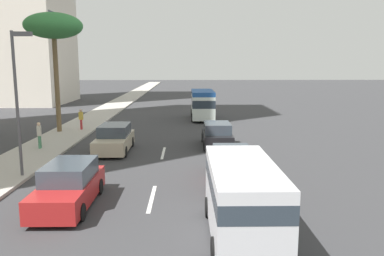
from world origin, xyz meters
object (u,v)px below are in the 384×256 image
(pedestrian_mid_block, at_px, (81,118))
(street_lamp, at_px, (18,88))
(car_third, at_px, (69,186))
(car_second, at_px, (232,165))
(van_sixth, at_px, (242,195))
(car_lead, at_px, (114,139))
(pedestrian_near_lamp, at_px, (39,134))
(palm_tree, at_px, (54,27))
(car_fourth, at_px, (217,135))
(minibus_fifth, at_px, (203,104))

(pedestrian_mid_block, xyz_separation_m, street_lamp, (-13.11, -0.77, 3.28))
(car_third, relative_size, pedestrian_mid_block, 2.80)
(street_lamp, bearing_deg, car_third, -138.48)
(car_second, bearing_deg, van_sixth, 176.03)
(car_second, relative_size, car_third, 0.92)
(car_lead, relative_size, van_sixth, 0.87)
(car_second, bearing_deg, pedestrian_near_lamp, 60.43)
(palm_tree, bearing_deg, car_second, -136.11)
(car_second, distance_m, van_sixth, 6.02)
(car_lead, height_order, pedestrian_near_lamp, pedestrian_near_lamp)
(van_sixth, relative_size, street_lamp, 0.79)
(car_fourth, height_order, minibus_fifth, minibus_fifth)
(car_lead, relative_size, street_lamp, 0.69)
(car_third, height_order, palm_tree, palm_tree)
(street_lamp, bearing_deg, van_sixth, -124.17)
(car_fourth, bearing_deg, palm_tree, 67.13)
(car_lead, xyz_separation_m, minibus_fifth, (14.13, -6.15, 0.77))
(minibus_fifth, bearing_deg, palm_tree, 122.95)
(van_sixth, height_order, pedestrian_mid_block, van_sixth)
(car_fourth, distance_m, minibus_fifth, 12.75)
(van_sixth, height_order, street_lamp, street_lamp)
(car_second, bearing_deg, car_lead, 47.07)
(car_lead, height_order, pedestrian_mid_block, pedestrian_mid_block)
(palm_tree, relative_size, street_lamp, 1.35)
(pedestrian_mid_block, bearing_deg, car_third, -75.11)
(pedestrian_near_lamp, bearing_deg, car_second, 50.66)
(car_third, relative_size, car_fourth, 1.08)
(street_lamp, bearing_deg, car_lead, -30.08)
(pedestrian_near_lamp, distance_m, palm_tree, 9.50)
(car_fourth, distance_m, van_sixth, 13.60)
(car_fourth, height_order, van_sixth, van_sixth)
(pedestrian_near_lamp, xyz_separation_m, street_lamp, (-5.99, -1.48, 3.27))
(pedestrian_near_lamp, bearing_deg, car_fourth, 85.83)
(car_fourth, xyz_separation_m, van_sixth, (-13.59, 0.31, 0.61))
(car_lead, distance_m, pedestrian_mid_block, 8.46)
(car_lead, distance_m, car_fourth, 6.71)
(pedestrian_near_lamp, bearing_deg, palm_tree, 177.49)
(car_third, relative_size, street_lamp, 0.68)
(car_second, bearing_deg, pedestrian_mid_block, 38.25)
(car_lead, height_order, car_third, car_lead)
(car_second, relative_size, van_sixth, 0.79)
(car_lead, bearing_deg, palm_tree, -139.49)
(minibus_fifth, bearing_deg, pedestrian_near_lamp, 141.67)
(car_fourth, height_order, pedestrian_near_lamp, pedestrian_near_lamp)
(pedestrian_mid_block, relative_size, street_lamp, 0.24)
(car_third, bearing_deg, car_second, 115.53)
(minibus_fifth, distance_m, pedestrian_mid_block, 12.24)
(car_second, xyz_separation_m, car_third, (-3.20, 6.69, 0.04))
(car_lead, relative_size, palm_tree, 0.51)
(minibus_fifth, xyz_separation_m, street_lamp, (-19.83, 9.45, 2.77))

